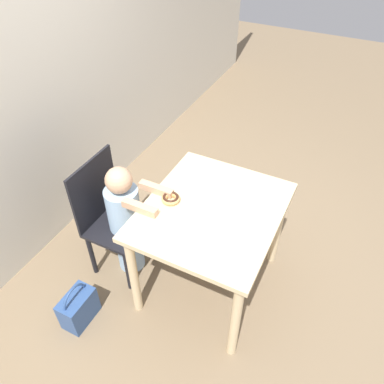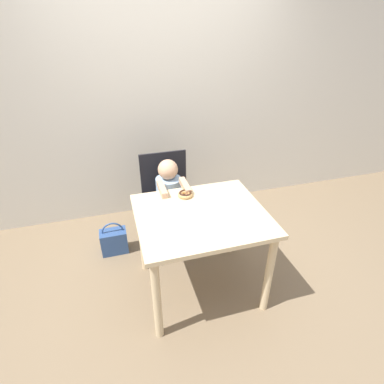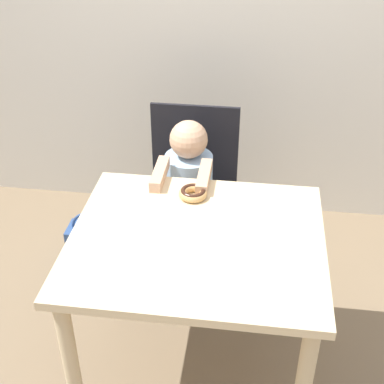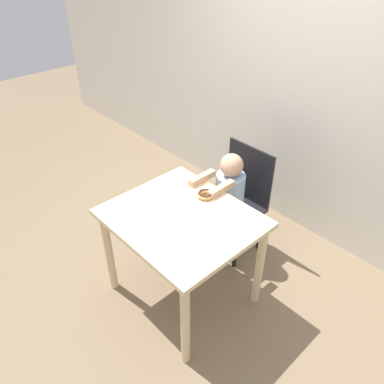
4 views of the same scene
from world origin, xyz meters
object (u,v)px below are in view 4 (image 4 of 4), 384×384
chair (238,199)px  child_figure (228,204)px  handbag (188,205)px  donut (205,194)px

chair → child_figure: 0.13m
child_figure → handbag: (-0.56, 0.06, -0.36)m
chair → donut: (0.07, -0.47, 0.31)m
chair → child_figure: (0.00, -0.13, 0.01)m
donut → handbag: bearing=147.6°
handbag → child_figure: bearing=-5.9°
chair → handbag: (-0.56, -0.07, -0.35)m
child_figure → handbag: 0.67m
donut → handbag: donut is taller
child_figure → donut: 0.46m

